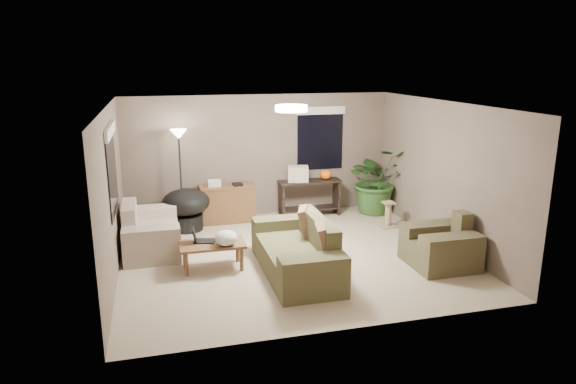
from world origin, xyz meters
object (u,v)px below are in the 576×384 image
object	(u,v)px
papasan_chair	(186,206)
houseplant	(376,187)
main_sofa	(298,254)
cat_scratching_post	(388,216)
armchair	(441,247)
desk	(228,203)
floor_lamp	(179,146)
coffee_table	(212,247)
loveseat	(150,234)
console_table	(309,195)

from	to	relation	value
papasan_chair	houseplant	distance (m)	3.98
main_sofa	cat_scratching_post	distance (m)	2.85
armchair	desk	size ratio (longest dim) A/B	0.91
floor_lamp	cat_scratching_post	world-z (taller)	floor_lamp
papasan_chair	floor_lamp	world-z (taller)	floor_lamp
coffee_table	loveseat	bearing A→B (deg)	131.22
loveseat	floor_lamp	size ratio (longest dim) A/B	0.84
papasan_chair	floor_lamp	size ratio (longest dim) A/B	0.59
houseplant	cat_scratching_post	distance (m)	1.05
papasan_chair	floor_lamp	bearing A→B (deg)	107.01
armchair	cat_scratching_post	size ratio (longest dim) A/B	2.00
coffee_table	desk	distance (m)	2.43
loveseat	houseplant	bearing A→B (deg)	13.54
papasan_chair	houseplant	world-z (taller)	houseplant
armchair	desk	bearing A→B (deg)	133.18
floor_lamp	cat_scratching_post	bearing A→B (deg)	-14.70
loveseat	armchair	world-z (taller)	same
floor_lamp	cat_scratching_post	distance (m)	4.24
main_sofa	cat_scratching_post	xyz separation A→B (m)	(2.30, 1.68, -0.08)
loveseat	floor_lamp	xyz separation A→B (m)	(0.62, 1.17, 1.30)
houseplant	cat_scratching_post	xyz separation A→B (m)	(-0.17, -0.97, -0.34)
main_sofa	floor_lamp	distance (m)	3.39
main_sofa	desk	xyz separation A→B (m)	(-0.68, 2.81, 0.08)
coffee_table	papasan_chair	distance (m)	2.06
desk	houseplant	distance (m)	3.15
floor_lamp	cat_scratching_post	size ratio (longest dim) A/B	3.82
armchair	console_table	distance (m)	3.36
floor_lamp	cat_scratching_post	xyz separation A→B (m)	(3.88, -1.02, -1.38)
papasan_chair	cat_scratching_post	xyz separation A→B (m)	(3.81, -0.81, -0.25)
coffee_table	armchair	bearing A→B (deg)	-12.30
main_sofa	loveseat	xyz separation A→B (m)	(-2.20, 1.53, 0.00)
loveseat	floor_lamp	distance (m)	1.85
main_sofa	floor_lamp	xyz separation A→B (m)	(-1.58, 2.70, 1.30)
main_sofa	papasan_chair	distance (m)	2.92
main_sofa	papasan_chair	bearing A→B (deg)	121.32
main_sofa	armchair	distance (m)	2.28
main_sofa	houseplant	distance (m)	3.63
main_sofa	armchair	size ratio (longest dim) A/B	2.20
desk	houseplant	world-z (taller)	houseplant
cat_scratching_post	floor_lamp	bearing A→B (deg)	165.30
cat_scratching_post	coffee_table	bearing A→B (deg)	-160.93
main_sofa	coffee_table	size ratio (longest dim) A/B	2.20
desk	cat_scratching_post	bearing A→B (deg)	-20.83
main_sofa	console_table	bearing A→B (deg)	69.75
console_table	floor_lamp	bearing A→B (deg)	-177.56
armchair	coffee_table	xyz separation A→B (m)	(-3.51, 0.77, 0.06)
floor_lamp	console_table	bearing A→B (deg)	2.44
console_table	floor_lamp	xyz separation A→B (m)	(-2.61, -0.11, 1.16)
console_table	cat_scratching_post	size ratio (longest dim) A/B	2.60
floor_lamp	desk	bearing A→B (deg)	7.26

